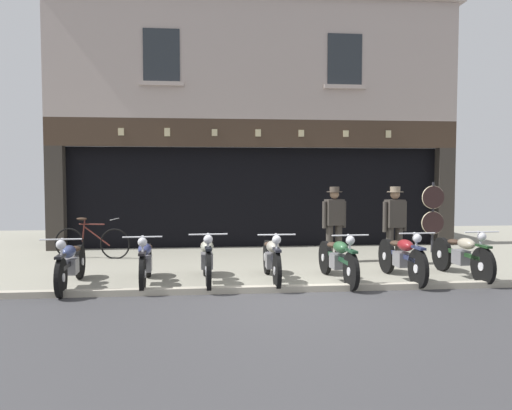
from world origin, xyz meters
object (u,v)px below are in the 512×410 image
object	(u,v)px
motorcycle_right	(402,256)
salesman_left	(334,221)
motorcycle_far_left	(71,263)
motorcycle_center_right	(338,258)
advert_board_near	(150,184)
leaning_bicycle	(92,242)
motorcycle_center	(272,258)
motorcycle_left	(146,260)
motorcycle_far_right	(462,255)
tyre_sign_pole	(433,211)
motorcycle_center_left	(207,258)
shopkeeper_center	(395,222)
advert_board_far	(108,182)

from	to	relation	value
motorcycle_right	salesman_left	distance (m)	2.17
motorcycle_far_left	motorcycle_center_right	size ratio (longest dim) A/B	1.01
advert_board_near	leaning_bicycle	distance (m)	2.36
motorcycle_far_left	motorcycle_center	world-z (taller)	motorcycle_center
motorcycle_left	motorcycle_center	bearing A→B (deg)	178.50
motorcycle_far_left	advert_board_near	distance (m)	4.90
motorcycle_far_left	motorcycle_far_right	xyz separation A→B (m)	(6.85, 0.13, 0.01)
advert_board_near	tyre_sign_pole	bearing A→B (deg)	-12.41
motorcycle_far_right	advert_board_near	xyz separation A→B (m)	(-6.06, 4.55, 1.23)
motorcycle_far_right	motorcycle_center	bearing A→B (deg)	-3.08
motorcycle_left	motorcycle_center_left	world-z (taller)	motorcycle_center_left
motorcycle_far_right	salesman_left	xyz separation A→B (m)	(-1.88, 1.89, 0.47)
motorcycle_left	leaning_bicycle	bearing A→B (deg)	-64.77
motorcycle_center_left	leaning_bicycle	xyz separation A→B (m)	(-2.58, 2.92, -0.06)
motorcycle_center_left	motorcycle_right	size ratio (longest dim) A/B	1.03
motorcycle_center	advert_board_near	size ratio (longest dim) A/B	1.99
motorcycle_far_left	motorcycle_center_left	world-z (taller)	motorcycle_center_left
motorcycle_right	motorcycle_left	bearing A→B (deg)	-2.97
motorcycle_center_right	advert_board_near	distance (m)	6.10
motorcycle_far_left	motorcycle_center_right	distance (m)	4.52
motorcycle_center_right	shopkeeper_center	world-z (taller)	shopkeeper_center
motorcycle_center_left	motorcycle_center_right	world-z (taller)	motorcycle_center_left
motorcycle_right	tyre_sign_pole	size ratio (longest dim) A/B	1.16
leaning_bicycle	motorcycle_center_right	bearing A→B (deg)	69.81
motorcycle_left	motorcycle_far_right	distance (m)	5.65
motorcycle_far_left	tyre_sign_pole	distance (m)	8.35
motorcycle_left	motorcycle_center_left	xyz separation A→B (m)	(1.04, 0.02, 0.02)
motorcycle_center_right	tyre_sign_pole	bearing A→B (deg)	-138.98
motorcycle_right	salesman_left	xyz separation A→B (m)	(-0.71, 1.99, 0.47)
motorcycle_center_left	motorcycle_right	distance (m)	3.45
motorcycle_center_left	motorcycle_far_right	size ratio (longest dim) A/B	1.01
motorcycle_right	advert_board_far	bearing A→B (deg)	-39.78
motorcycle_center_right	advert_board_near	size ratio (longest dim) A/B	1.98
tyre_sign_pole	advert_board_near	xyz separation A→B (m)	(-6.92, 1.52, 0.65)
shopkeeper_center	tyre_sign_pole	distance (m)	2.20
advert_board_far	leaning_bicycle	distance (m)	2.11
motorcycle_left	salesman_left	world-z (taller)	salesman_left
motorcycle_right	salesman_left	bearing A→B (deg)	-72.19
salesman_left	leaning_bicycle	bearing A→B (deg)	-24.42
motorcycle_left	motorcycle_right	size ratio (longest dim) A/B	0.97
motorcycle_far_left	motorcycle_far_right	world-z (taller)	motorcycle_far_right
motorcycle_center_right	salesman_left	world-z (taller)	salesman_left
leaning_bicycle	motorcycle_far_right	bearing A→B (deg)	79.70
shopkeeper_center	advert_board_near	xyz separation A→B (m)	(-5.36, 3.07, 0.76)
advert_board_near	motorcycle_far_left	bearing A→B (deg)	-99.65
motorcycle_left	advert_board_near	size ratio (longest dim) A/B	1.87
motorcycle_center_left	shopkeeper_center	size ratio (longest dim) A/B	1.25
salesman_left	shopkeeper_center	distance (m)	1.25
shopkeeper_center	advert_board_far	distance (m)	7.17
motorcycle_center	motorcycle_center_right	bearing A→B (deg)	173.38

